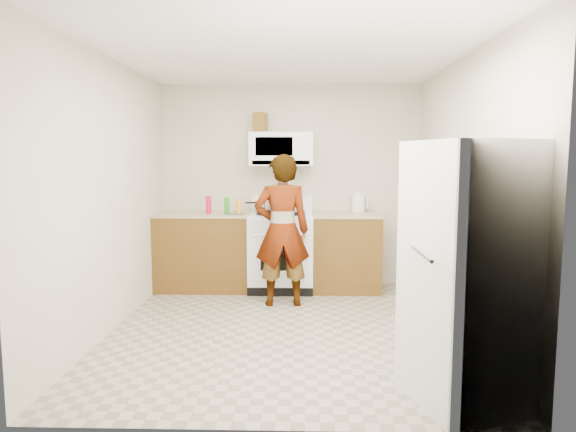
{
  "coord_description": "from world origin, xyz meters",
  "views": [
    {
      "loc": [
        0.16,
        -4.64,
        1.59
      ],
      "look_at": [
        0.01,
        0.55,
        1.0
      ],
      "focal_mm": 32.0,
      "sensor_mm": 36.0,
      "label": 1
    }
  ],
  "objects_px": {
    "fridge": "(471,274)",
    "saucepan": "(263,206)",
    "gas_range": "(281,250)",
    "microwave": "(281,149)",
    "kettle": "(358,203)",
    "person": "(282,231)"
  },
  "relations": [
    {
      "from": "microwave",
      "to": "kettle",
      "type": "distance_m",
      "value": 1.16
    },
    {
      "from": "kettle",
      "to": "saucepan",
      "type": "relative_size",
      "value": 1.01
    },
    {
      "from": "gas_range",
      "to": "person",
      "type": "relative_size",
      "value": 0.69
    },
    {
      "from": "microwave",
      "to": "kettle",
      "type": "height_order",
      "value": "microwave"
    },
    {
      "from": "gas_range",
      "to": "saucepan",
      "type": "xyz_separation_m",
      "value": [
        -0.23,
        0.16,
        0.52
      ]
    },
    {
      "from": "person",
      "to": "fridge",
      "type": "relative_size",
      "value": 0.96
    },
    {
      "from": "fridge",
      "to": "saucepan",
      "type": "distance_m",
      "value": 3.41
    },
    {
      "from": "saucepan",
      "to": "kettle",
      "type": "bearing_deg",
      "value": 2.9
    },
    {
      "from": "gas_range",
      "to": "microwave",
      "type": "xyz_separation_m",
      "value": [
        0.0,
        0.13,
        1.21
      ]
    },
    {
      "from": "person",
      "to": "kettle",
      "type": "height_order",
      "value": "person"
    },
    {
      "from": "saucepan",
      "to": "fridge",
      "type": "bearing_deg",
      "value": -62.53
    },
    {
      "from": "microwave",
      "to": "person",
      "type": "bearing_deg",
      "value": -87.26
    },
    {
      "from": "gas_range",
      "to": "fridge",
      "type": "relative_size",
      "value": 0.66
    },
    {
      "from": "microwave",
      "to": "saucepan",
      "type": "bearing_deg",
      "value": 172.49
    },
    {
      "from": "gas_range",
      "to": "fridge",
      "type": "xyz_separation_m",
      "value": [
        1.34,
        -2.87,
        0.36
      ]
    },
    {
      "from": "gas_range",
      "to": "kettle",
      "type": "relative_size",
      "value": 5.57
    },
    {
      "from": "person",
      "to": "fridge",
      "type": "distance_m",
      "value": 2.55
    },
    {
      "from": "microwave",
      "to": "fridge",
      "type": "relative_size",
      "value": 0.45
    },
    {
      "from": "microwave",
      "to": "gas_range",
      "type": "bearing_deg",
      "value": -90.0
    },
    {
      "from": "fridge",
      "to": "saucepan",
      "type": "xyz_separation_m",
      "value": [
        -1.57,
        3.02,
        0.16
      ]
    },
    {
      "from": "fridge",
      "to": "kettle",
      "type": "bearing_deg",
      "value": 80.55
    },
    {
      "from": "kettle",
      "to": "gas_range",
      "type": "bearing_deg",
      "value": 168.47
    }
  ]
}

